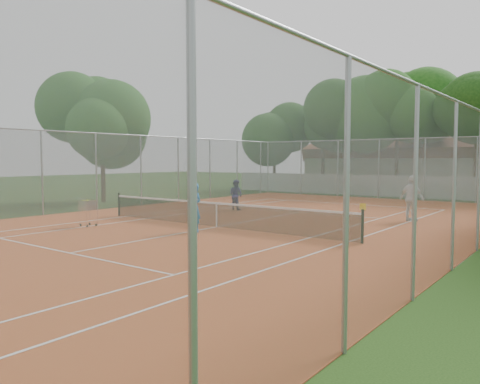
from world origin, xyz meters
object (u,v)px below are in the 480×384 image
Objects in this scene: tennis_net at (217,214)px; player_near at (194,207)px; player_far_left at (236,195)px; player_far_right at (412,198)px; clubhouse at (406,164)px; ball_hopper at (88,212)px.

tennis_net is 1.54m from player_near.
player_far_left is 8.70m from player_far_right.
player_near is 1.13× the size of player_far_left.
player_near is at bearing -85.91° from clubhouse.
clubhouse is 8.42× the size of player_far_right.
player_far_left is at bearing -92.75° from clubhouse.
player_far_right is 1.73× the size of ball_hopper.
clubhouse is at bearing 71.95° from ball_hopper.
player_near is at bearing 4.42° from ball_hopper.
clubhouse is at bearing -89.72° from player_far_left.
clubhouse is 10.40× the size of player_far_left.
player_near reaches higher than ball_hopper.
tennis_net is at bearing 123.79° from player_far_left.
clubhouse is 23.92m from player_far_right.
player_far_right is 13.34m from ball_hopper.
clubhouse is at bearing 98.06° from player_near.
player_far_right is (8.64, 1.04, 0.19)m from player_far_left.
player_near is 7.52m from player_far_left.
clubhouse reaches higher than player_near.
tennis_net is 8.39m from player_far_right.
clubhouse is 9.17× the size of player_near.
player_far_right reaches higher than ball_hopper.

